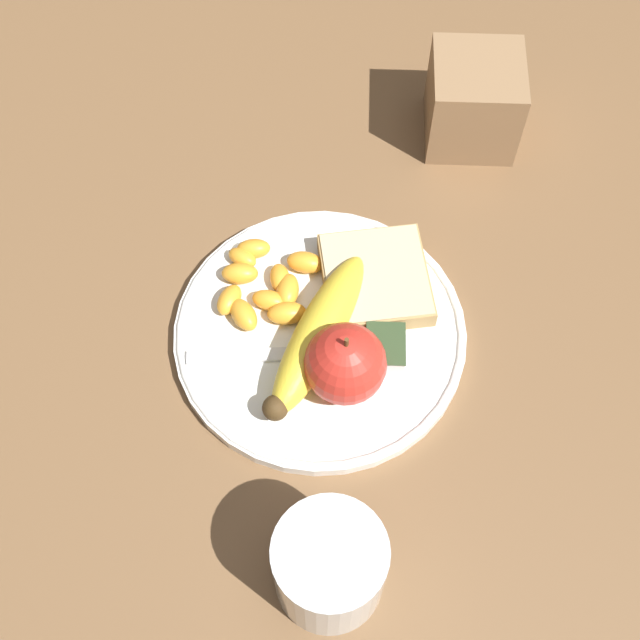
{
  "coord_description": "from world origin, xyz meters",
  "views": [
    {
      "loc": [
        0.36,
        0.01,
        0.7
      ],
      "look_at": [
        0.0,
        0.0,
        0.03
      ],
      "focal_mm": 50.0,
      "sensor_mm": 36.0,
      "label": 1
    }
  ],
  "objects": [
    {
      "name": "orange_segment_9",
      "position": [
        -0.03,
        -0.03,
        0.02
      ],
      "size": [
        0.03,
        0.02,
        0.02
      ],
      "color": "#F9A32D",
      "rests_on": "plate"
    },
    {
      "name": "orange_segment_0",
      "position": [
        -0.02,
        -0.05,
        0.02
      ],
      "size": [
        0.02,
        0.03,
        0.02
      ],
      "color": "#F9A32D",
      "rests_on": "plate"
    },
    {
      "name": "jam_packet",
      "position": [
        0.02,
        0.06,
        0.02
      ],
      "size": [
        0.04,
        0.03,
        0.02
      ],
      "color": "silver",
      "rests_on": "plate"
    },
    {
      "name": "plate",
      "position": [
        0.0,
        0.0,
        0.01
      ],
      "size": [
        0.26,
        0.26,
        0.01
      ],
      "color": "white",
      "rests_on": "ground_plane"
    },
    {
      "name": "orange_segment_6",
      "position": [
        -0.01,
        -0.03,
        0.02
      ],
      "size": [
        0.03,
        0.04,
        0.02
      ],
      "color": "#F9A32D",
      "rests_on": "plate"
    },
    {
      "name": "orange_segment_2",
      "position": [
        -0.02,
        -0.08,
        0.02
      ],
      "size": [
        0.04,
        0.03,
        0.02
      ],
      "color": "#F9A32D",
      "rests_on": "plate"
    },
    {
      "name": "bread_slice",
      "position": [
        -0.05,
        0.05,
        0.02
      ],
      "size": [
        0.11,
        0.11,
        0.02
      ],
      "color": "#AB8751",
      "rests_on": "plate"
    },
    {
      "name": "juice_glass",
      "position": [
        0.21,
        0.01,
        0.04
      ],
      "size": [
        0.08,
        0.08,
        0.09
      ],
      "color": "silver",
      "rests_on": "ground_plane"
    },
    {
      "name": "orange_segment_3",
      "position": [
        -0.07,
        -0.07,
        0.02
      ],
      "size": [
        0.03,
        0.03,
        0.02
      ],
      "color": "#F9A32D",
      "rests_on": "plate"
    },
    {
      "name": "condiment_caddy",
      "position": [
        -0.24,
        0.14,
        0.04
      ],
      "size": [
        0.09,
        0.09,
        0.09
      ],
      "color": "#93704C",
      "rests_on": "ground_plane"
    },
    {
      "name": "apple",
      "position": [
        0.05,
        0.02,
        0.05
      ],
      "size": [
        0.07,
        0.07,
        0.08
      ],
      "color": "red",
      "rests_on": "plate"
    },
    {
      "name": "orange_segment_8",
      "position": [
        -0.08,
        -0.06,
        0.02
      ],
      "size": [
        0.02,
        0.03,
        0.02
      ],
      "color": "#F9A32D",
      "rests_on": "plate"
    },
    {
      "name": "fork",
      "position": [
        0.02,
        0.0,
        0.01
      ],
      "size": [
        0.04,
        0.19,
        0.0
      ],
      "rotation": [
        0.0,
        0.0,
        14.22
      ],
      "color": "silver",
      "rests_on": "plate"
    },
    {
      "name": "orange_segment_4",
      "position": [
        -0.06,
        -0.02,
        0.02
      ],
      "size": [
        0.03,
        0.04,
        0.02
      ],
      "color": "#F9A32D",
      "rests_on": "plate"
    },
    {
      "name": "orange_segment_1",
      "position": [
        -0.05,
        -0.04,
        0.02
      ],
      "size": [
        0.03,
        0.02,
        0.02
      ],
      "color": "#F9A32D",
      "rests_on": "plate"
    },
    {
      "name": "orange_segment_5",
      "position": [
        -0.05,
        -0.07,
        0.02
      ],
      "size": [
        0.02,
        0.03,
        0.02
      ],
      "color": "#F9A32D",
      "rests_on": "plate"
    },
    {
      "name": "banana",
      "position": [
        0.01,
        -0.0,
        0.03
      ],
      "size": [
        0.17,
        0.1,
        0.04
      ],
      "color": "yellow",
      "rests_on": "plate"
    },
    {
      "name": "orange_segment_7",
      "position": [
        -0.01,
        -0.07,
        0.02
      ],
      "size": [
        0.04,
        0.04,
        0.02
      ],
      "color": "#F9A32D",
      "rests_on": "plate"
    },
    {
      "name": "ground_plane",
      "position": [
        0.0,
        0.0,
        0.0
      ],
      "size": [
        3.0,
        3.0,
        0.0
      ],
      "primitive_type": "plane",
      "color": "brown"
    }
  ]
}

